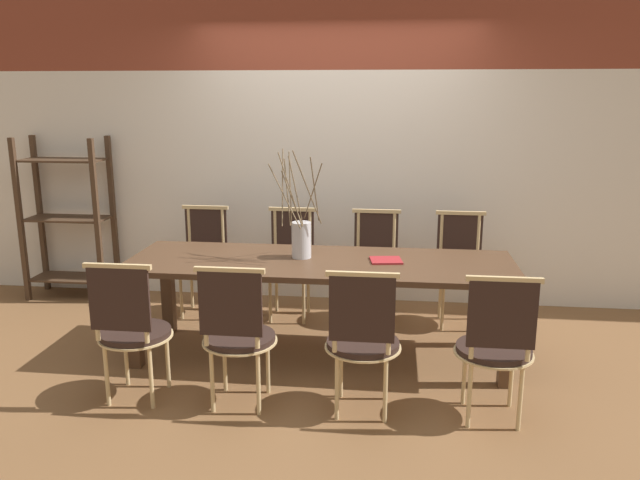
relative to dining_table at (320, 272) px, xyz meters
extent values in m
plane|color=brown|center=(0.00, 0.00, -0.64)|extent=(16.00, 16.00, 0.00)
cube|color=silver|center=(0.00, 1.36, 0.40)|extent=(12.00, 0.06, 2.08)
cube|color=brown|center=(0.00, 1.36, 2.00)|extent=(12.00, 0.06, 1.12)
cube|color=#4C3321|center=(0.00, 0.00, 0.07)|extent=(2.75, 0.89, 0.04)
cube|color=#4C3321|center=(-1.27, -0.34, -0.30)|extent=(0.09, 0.09, 0.69)
cube|color=#4C3321|center=(1.27, -0.34, -0.30)|extent=(0.09, 0.09, 0.69)
cube|color=#4C3321|center=(-1.27, 0.34, -0.30)|extent=(0.09, 0.09, 0.69)
cube|color=#4C3321|center=(1.27, 0.34, -0.30)|extent=(0.09, 0.09, 0.69)
cylinder|color=black|center=(-1.07, -0.76, -0.21)|extent=(0.44, 0.44, 0.04)
cylinder|color=tan|center=(-1.07, -0.76, -0.23)|extent=(0.46, 0.46, 0.01)
cylinder|color=tan|center=(-1.22, -0.62, -0.43)|extent=(0.03, 0.03, 0.42)
cylinder|color=tan|center=(-0.93, -0.62, -0.43)|extent=(0.03, 0.03, 0.42)
cylinder|color=tan|center=(-1.22, -0.90, -0.43)|extent=(0.03, 0.03, 0.42)
cylinder|color=tan|center=(-0.93, -0.90, -0.43)|extent=(0.03, 0.03, 0.42)
cylinder|color=tan|center=(-1.23, -0.95, 0.05)|extent=(0.03, 0.03, 0.48)
cylinder|color=tan|center=(-0.92, -0.95, 0.05)|extent=(0.03, 0.03, 0.48)
cube|color=black|center=(-1.07, -0.95, 0.07)|extent=(0.37, 0.02, 0.38)
cube|color=tan|center=(-1.07, -0.95, 0.27)|extent=(0.41, 0.03, 0.03)
cylinder|color=black|center=(-0.41, -0.76, -0.21)|extent=(0.44, 0.44, 0.04)
cylinder|color=tan|center=(-0.41, -0.76, -0.23)|extent=(0.46, 0.46, 0.01)
cylinder|color=tan|center=(-0.55, -0.62, -0.43)|extent=(0.03, 0.03, 0.42)
cylinder|color=tan|center=(-0.26, -0.62, -0.43)|extent=(0.03, 0.03, 0.42)
cylinder|color=tan|center=(-0.55, -0.90, -0.43)|extent=(0.03, 0.03, 0.42)
cylinder|color=tan|center=(-0.26, -0.90, -0.43)|extent=(0.03, 0.03, 0.42)
cylinder|color=tan|center=(-0.56, -0.95, 0.05)|extent=(0.03, 0.03, 0.48)
cylinder|color=tan|center=(-0.25, -0.95, 0.05)|extent=(0.03, 0.03, 0.48)
cube|color=black|center=(-0.41, -0.95, 0.07)|extent=(0.37, 0.02, 0.38)
cube|color=tan|center=(-0.41, -0.95, 0.27)|extent=(0.41, 0.03, 0.03)
cylinder|color=black|center=(0.35, -0.76, -0.21)|extent=(0.44, 0.44, 0.04)
cylinder|color=tan|center=(0.35, -0.76, -0.23)|extent=(0.46, 0.46, 0.01)
cylinder|color=tan|center=(0.21, -0.62, -0.43)|extent=(0.03, 0.03, 0.42)
cylinder|color=tan|center=(0.49, -0.62, -0.43)|extent=(0.03, 0.03, 0.42)
cylinder|color=tan|center=(0.21, -0.90, -0.43)|extent=(0.03, 0.03, 0.42)
cylinder|color=tan|center=(0.49, -0.90, -0.43)|extent=(0.03, 0.03, 0.42)
cylinder|color=tan|center=(0.20, -0.95, 0.05)|extent=(0.03, 0.03, 0.48)
cylinder|color=tan|center=(0.50, -0.95, 0.05)|extent=(0.03, 0.03, 0.48)
cube|color=black|center=(0.35, -0.95, 0.07)|extent=(0.37, 0.02, 0.38)
cube|color=tan|center=(0.35, -0.95, 0.27)|extent=(0.41, 0.03, 0.03)
cylinder|color=black|center=(1.12, -0.76, -0.21)|extent=(0.44, 0.44, 0.04)
cylinder|color=tan|center=(1.12, -0.76, -0.23)|extent=(0.46, 0.46, 0.01)
cylinder|color=tan|center=(0.97, -0.62, -0.43)|extent=(0.03, 0.03, 0.42)
cylinder|color=tan|center=(1.26, -0.62, -0.43)|extent=(0.03, 0.03, 0.42)
cylinder|color=tan|center=(0.97, -0.90, -0.43)|extent=(0.03, 0.03, 0.42)
cylinder|color=tan|center=(1.26, -0.90, -0.43)|extent=(0.03, 0.03, 0.42)
cylinder|color=tan|center=(0.96, -0.95, 0.05)|extent=(0.03, 0.03, 0.48)
cylinder|color=tan|center=(1.27, -0.95, 0.05)|extent=(0.03, 0.03, 0.48)
cube|color=black|center=(1.12, -0.95, 0.07)|extent=(0.37, 0.02, 0.38)
cube|color=tan|center=(1.12, -0.95, 0.27)|extent=(0.41, 0.03, 0.03)
cylinder|color=black|center=(-1.12, 0.76, -0.21)|extent=(0.44, 0.44, 0.04)
cylinder|color=tan|center=(-1.12, 0.76, -0.23)|extent=(0.46, 0.46, 0.01)
cylinder|color=tan|center=(-0.98, 0.62, -0.43)|extent=(0.03, 0.03, 0.42)
cylinder|color=tan|center=(-1.27, 0.62, -0.43)|extent=(0.03, 0.03, 0.42)
cylinder|color=tan|center=(-0.98, 0.90, -0.43)|extent=(0.03, 0.03, 0.42)
cylinder|color=tan|center=(-1.27, 0.90, -0.43)|extent=(0.03, 0.03, 0.42)
cylinder|color=tan|center=(-0.97, 0.95, 0.05)|extent=(0.03, 0.03, 0.48)
cylinder|color=tan|center=(-1.28, 0.95, 0.05)|extent=(0.03, 0.03, 0.48)
cube|color=black|center=(-1.12, 0.95, 0.07)|extent=(0.37, 0.02, 0.38)
cube|color=tan|center=(-1.12, 0.95, 0.27)|extent=(0.41, 0.03, 0.03)
cylinder|color=black|center=(-0.35, 0.76, -0.21)|extent=(0.44, 0.44, 0.04)
cylinder|color=tan|center=(-0.35, 0.76, -0.23)|extent=(0.46, 0.46, 0.01)
cylinder|color=tan|center=(-0.21, 0.62, -0.43)|extent=(0.03, 0.03, 0.42)
cylinder|color=tan|center=(-0.49, 0.62, -0.43)|extent=(0.03, 0.03, 0.42)
cylinder|color=tan|center=(-0.21, 0.90, -0.43)|extent=(0.03, 0.03, 0.42)
cylinder|color=tan|center=(-0.49, 0.90, -0.43)|extent=(0.03, 0.03, 0.42)
cylinder|color=tan|center=(-0.20, 0.95, 0.05)|extent=(0.03, 0.03, 0.48)
cylinder|color=tan|center=(-0.51, 0.95, 0.05)|extent=(0.03, 0.03, 0.48)
cube|color=black|center=(-0.35, 0.95, 0.07)|extent=(0.37, 0.02, 0.38)
cube|color=tan|center=(-0.35, 0.95, 0.27)|extent=(0.41, 0.03, 0.03)
cylinder|color=black|center=(0.37, 0.76, -0.21)|extent=(0.44, 0.44, 0.04)
cylinder|color=tan|center=(0.37, 0.76, -0.23)|extent=(0.46, 0.46, 0.01)
cylinder|color=tan|center=(0.51, 0.62, -0.43)|extent=(0.03, 0.03, 0.42)
cylinder|color=tan|center=(0.23, 0.62, -0.43)|extent=(0.03, 0.03, 0.42)
cylinder|color=tan|center=(0.51, 0.90, -0.43)|extent=(0.03, 0.03, 0.42)
cylinder|color=tan|center=(0.23, 0.90, -0.43)|extent=(0.03, 0.03, 0.42)
cylinder|color=tan|center=(0.52, 0.95, 0.05)|extent=(0.03, 0.03, 0.48)
cylinder|color=tan|center=(0.22, 0.95, 0.05)|extent=(0.03, 0.03, 0.48)
cube|color=black|center=(0.37, 0.95, 0.07)|extent=(0.37, 0.02, 0.38)
cube|color=tan|center=(0.37, 0.95, 0.27)|extent=(0.41, 0.03, 0.03)
cylinder|color=black|center=(1.07, 0.76, -0.21)|extent=(0.44, 0.44, 0.04)
cylinder|color=tan|center=(1.07, 0.76, -0.23)|extent=(0.46, 0.46, 0.01)
cylinder|color=tan|center=(1.21, 0.62, -0.43)|extent=(0.03, 0.03, 0.42)
cylinder|color=tan|center=(0.93, 0.62, -0.43)|extent=(0.03, 0.03, 0.42)
cylinder|color=tan|center=(1.21, 0.90, -0.43)|extent=(0.03, 0.03, 0.42)
cylinder|color=tan|center=(0.93, 0.90, -0.43)|extent=(0.03, 0.03, 0.42)
cylinder|color=tan|center=(1.22, 0.95, 0.05)|extent=(0.03, 0.03, 0.48)
cylinder|color=tan|center=(0.92, 0.95, 0.05)|extent=(0.03, 0.03, 0.48)
cube|color=black|center=(1.07, 0.95, 0.07)|extent=(0.37, 0.02, 0.38)
cube|color=tan|center=(1.07, 0.95, 0.27)|extent=(0.41, 0.03, 0.03)
cylinder|color=silver|center=(-0.14, 0.07, 0.22)|extent=(0.14, 0.14, 0.26)
cylinder|color=brown|center=(-0.09, -0.02, 0.61)|extent=(0.19, 0.13, 0.53)
cylinder|color=brown|center=(-0.21, -0.03, 0.60)|extent=(0.20, 0.14, 0.50)
cylinder|color=brown|center=(-0.07, 0.14, 0.56)|extent=(0.16, 0.16, 0.43)
cylinder|color=brown|center=(-0.19, -0.01, 0.53)|extent=(0.17, 0.11, 0.37)
cylinder|color=brown|center=(-0.27, 0.05, 0.60)|extent=(0.04, 0.27, 0.52)
cylinder|color=brown|center=(-0.22, 0.05, 0.60)|extent=(0.05, 0.16, 0.50)
cylinder|color=brown|center=(-0.17, 0.01, 0.59)|extent=(0.12, 0.07, 0.48)
cylinder|color=brown|center=(-0.24, -0.06, 0.56)|extent=(0.27, 0.21, 0.42)
cylinder|color=brown|center=(-0.04, 0.05, 0.59)|extent=(0.04, 0.21, 0.48)
cylinder|color=brown|center=(-0.24, 0.03, 0.57)|extent=(0.08, 0.20, 0.45)
cube|color=maroon|center=(0.47, 0.04, 0.09)|extent=(0.25, 0.23, 0.01)
cube|color=#422D1E|center=(-2.86, 0.94, 0.11)|extent=(0.04, 0.04, 1.51)
cube|color=#422D1E|center=(-2.13, 0.94, 0.11)|extent=(0.04, 0.04, 1.51)
cube|color=#422D1E|center=(-2.86, 1.27, 0.11)|extent=(0.04, 0.04, 1.51)
cube|color=#422D1E|center=(-2.13, 1.27, 0.11)|extent=(0.04, 0.04, 1.51)
cube|color=#422D1E|center=(-2.50, 1.10, -0.46)|extent=(0.74, 0.33, 0.02)
cube|color=#422D1E|center=(-2.50, 1.10, 0.11)|extent=(0.74, 0.33, 0.02)
cube|color=#422D1E|center=(-2.50, 1.10, 0.65)|extent=(0.74, 0.33, 0.02)
camera|label=1|loc=(0.51, -4.26, 1.26)|focal=35.00mm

